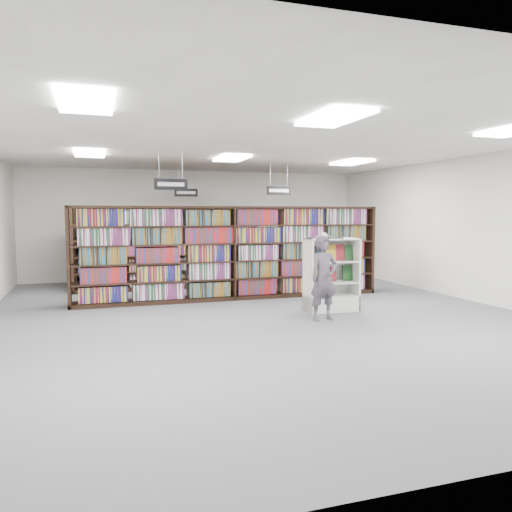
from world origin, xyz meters
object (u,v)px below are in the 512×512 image
object	(u,v)px
endcap_display	(331,286)
shopper	(324,278)
bookshelf_row_near	(232,253)
open_book	(324,237)

from	to	relation	value
endcap_display	shopper	world-z (taller)	shopper
bookshelf_row_near	endcap_display	distance (m)	2.51
bookshelf_row_near	endcap_display	bearing A→B (deg)	-51.44
open_book	shopper	world-z (taller)	open_book
bookshelf_row_near	open_book	distance (m)	2.41
open_book	shopper	distance (m)	1.11
shopper	endcap_display	bearing A→B (deg)	47.01
endcap_display	open_book	bearing A→B (deg)	-170.33
open_book	shopper	bearing A→B (deg)	-97.73
bookshelf_row_near	open_book	xyz separation A→B (m)	(1.37, -1.93, 0.43)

